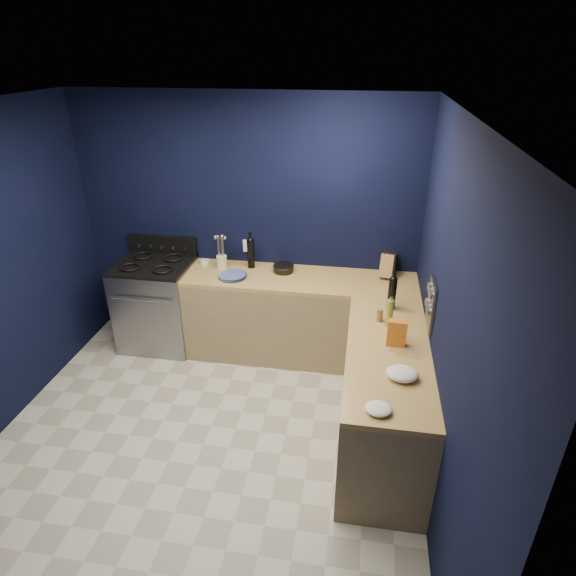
% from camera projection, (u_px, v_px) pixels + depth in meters
% --- Properties ---
extents(floor, '(3.50, 3.50, 0.02)m').
position_uv_depth(floor, '(203.00, 445.00, 3.98)').
color(floor, beige).
rests_on(floor, ground).
extents(ceiling, '(3.50, 3.50, 0.02)m').
position_uv_depth(ceiling, '(167.00, 112.00, 2.79)').
color(ceiling, silver).
rests_on(ceiling, ground).
extents(wall_back, '(3.50, 0.02, 2.60)m').
position_uv_depth(wall_back, '(247.00, 225.00, 4.94)').
color(wall_back, black).
rests_on(wall_back, ground).
extents(wall_right, '(0.02, 3.50, 2.60)m').
position_uv_depth(wall_right, '(446.00, 329.00, 3.14)').
color(wall_right, black).
rests_on(wall_right, ground).
extents(wall_front, '(3.50, 0.02, 2.60)m').
position_uv_depth(wall_front, '(31.00, 530.00, 1.84)').
color(wall_front, black).
rests_on(wall_front, ground).
extents(cab_back, '(2.30, 0.63, 0.86)m').
position_uv_depth(cab_back, '(300.00, 319.00, 4.96)').
color(cab_back, '#937F59').
rests_on(cab_back, floor).
extents(top_back, '(2.30, 0.63, 0.04)m').
position_uv_depth(top_back, '(300.00, 280.00, 4.76)').
color(top_back, olive).
rests_on(top_back, cab_back).
extents(cab_right, '(0.63, 1.67, 0.86)m').
position_uv_depth(cab_right, '(383.00, 400.00, 3.83)').
color(cab_right, '#937F59').
rests_on(cab_right, floor).
extents(top_right, '(0.63, 1.67, 0.04)m').
position_uv_depth(top_right, '(388.00, 353.00, 3.63)').
color(top_right, olive).
rests_on(top_right, cab_right).
extents(gas_range, '(0.76, 0.66, 0.92)m').
position_uv_depth(gas_range, '(158.00, 305.00, 5.15)').
color(gas_range, gray).
rests_on(gas_range, floor).
extents(oven_door, '(0.59, 0.02, 0.42)m').
position_uv_depth(oven_door, '(146.00, 321.00, 4.88)').
color(oven_door, black).
rests_on(oven_door, gas_range).
extents(cooktop, '(0.76, 0.66, 0.03)m').
position_uv_depth(cooktop, '(153.00, 265.00, 4.94)').
color(cooktop, black).
rests_on(cooktop, gas_range).
extents(backguard, '(0.76, 0.06, 0.20)m').
position_uv_depth(backguard, '(163.00, 245.00, 5.15)').
color(backguard, black).
rests_on(backguard, gas_range).
extents(spice_panel, '(0.02, 0.28, 0.38)m').
position_uv_depth(spice_panel, '(431.00, 305.00, 3.68)').
color(spice_panel, gray).
rests_on(spice_panel, wall_right).
extents(wall_outlet, '(0.09, 0.02, 0.13)m').
position_uv_depth(wall_outlet, '(247.00, 246.00, 5.02)').
color(wall_outlet, white).
rests_on(wall_outlet, wall_back).
extents(plate_stack, '(0.32, 0.32, 0.03)m').
position_uv_depth(plate_stack, '(232.00, 276.00, 4.75)').
color(plate_stack, '#3C468D').
rests_on(plate_stack, top_back).
extents(ramekin, '(0.10, 0.10, 0.04)m').
position_uv_depth(ramekin, '(205.00, 262.00, 5.05)').
color(ramekin, white).
rests_on(ramekin, top_back).
extents(utensil_crock, '(0.14, 0.14, 0.13)m').
position_uv_depth(utensil_crock, '(222.00, 262.00, 4.93)').
color(utensil_crock, '#F3ECC4').
rests_on(utensil_crock, top_back).
extents(wine_bottle_back, '(0.09, 0.09, 0.30)m').
position_uv_depth(wine_bottle_back, '(251.00, 254.00, 4.90)').
color(wine_bottle_back, black).
rests_on(wine_bottle_back, top_back).
extents(lemon_basket, '(0.27, 0.27, 0.08)m').
position_uv_depth(lemon_basket, '(284.00, 268.00, 4.86)').
color(lemon_basket, black).
rests_on(lemon_basket, top_back).
extents(knife_block, '(0.17, 0.29, 0.28)m').
position_uv_depth(knife_block, '(388.00, 265.00, 4.74)').
color(knife_block, olive).
rests_on(knife_block, top_back).
extents(wine_bottle_right, '(0.09, 0.09, 0.29)m').
position_uv_depth(wine_bottle_right, '(392.00, 294.00, 4.13)').
color(wine_bottle_right, black).
rests_on(wine_bottle_right, top_right).
extents(oil_bottle, '(0.06, 0.06, 0.24)m').
position_uv_depth(oil_bottle, '(389.00, 313.00, 3.88)').
color(oil_bottle, olive).
rests_on(oil_bottle, top_right).
extents(spice_jar_near, '(0.05, 0.05, 0.11)m').
position_uv_depth(spice_jar_near, '(380.00, 315.00, 3.98)').
color(spice_jar_near, olive).
rests_on(spice_jar_near, top_right).
extents(spice_jar_far, '(0.05, 0.05, 0.08)m').
position_uv_depth(spice_jar_far, '(397.00, 333.00, 3.76)').
color(spice_jar_far, olive).
rests_on(spice_jar_far, top_right).
extents(crouton_bag, '(0.15, 0.08, 0.21)m').
position_uv_depth(crouton_bag, '(397.00, 333.00, 3.64)').
color(crouton_bag, '#C04225').
rests_on(crouton_bag, top_right).
extents(towel_front, '(0.25, 0.23, 0.08)m').
position_uv_depth(towel_front, '(402.00, 374.00, 3.30)').
color(towel_front, white).
rests_on(towel_front, top_right).
extents(towel_end, '(0.20, 0.19, 0.05)m').
position_uv_depth(towel_end, '(378.00, 409.00, 3.00)').
color(towel_end, white).
rests_on(towel_end, top_right).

